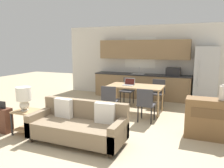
# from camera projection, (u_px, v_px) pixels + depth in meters

# --- Properties ---
(ground_plane) EXTENTS (20.00, 20.00, 0.00)m
(ground_plane) POSITION_uv_depth(u_px,v_px,m) (86.00, 142.00, 4.36)
(ground_plane) COLOR tan
(wall_back) EXTENTS (6.40, 0.07, 2.70)m
(wall_back) POSITION_uv_depth(u_px,v_px,m) (144.00, 61.00, 8.36)
(wall_back) COLOR silver
(wall_back) RESTS_ON ground_plane
(kitchen_counter) EXTENTS (3.57, 0.65, 2.15)m
(kitchen_counter) POSITION_uv_depth(u_px,v_px,m) (142.00, 75.00, 8.16)
(kitchen_counter) COLOR #8E704C
(kitchen_counter) RESTS_ON ground_plane
(refrigerator) EXTENTS (0.73, 0.78, 1.91)m
(refrigerator) POSITION_uv_depth(u_px,v_px,m) (206.00, 76.00, 7.22)
(refrigerator) COLOR #B7BABC
(refrigerator) RESTS_ON ground_plane
(dining_table) EXTENTS (1.58, 0.85, 0.78)m
(dining_table) POSITION_uv_depth(u_px,v_px,m) (136.00, 88.00, 6.37)
(dining_table) COLOR tan
(dining_table) RESTS_ON ground_plane
(couch) EXTENTS (1.92, 0.80, 0.81)m
(couch) POSITION_uv_depth(u_px,v_px,m) (79.00, 125.00, 4.38)
(couch) COLOR #3D2D1E
(couch) RESTS_ON ground_plane
(side_table) EXTENTS (0.47, 0.47, 0.52)m
(side_table) POSITION_uv_depth(u_px,v_px,m) (27.00, 118.00, 4.77)
(side_table) COLOR tan
(side_table) RESTS_ON ground_plane
(table_lamp) EXTENTS (0.31, 0.31, 0.52)m
(table_lamp) POSITION_uv_depth(u_px,v_px,m) (24.00, 97.00, 4.68)
(table_lamp) COLOR silver
(table_lamp) RESTS_ON side_table
(credenza) EXTENTS (1.16, 0.43, 0.84)m
(credenza) POSITION_uv_depth(u_px,v_px,m) (215.00, 119.00, 4.47)
(credenza) COLOR brown
(credenza) RESTS_ON ground_plane
(vase) EXTENTS (0.17, 0.17, 0.31)m
(vase) POSITION_uv_depth(u_px,v_px,m) (224.00, 93.00, 4.35)
(vase) COLOR beige
(vase) RESTS_ON credenza
(dining_chair_near_left) EXTENTS (0.47, 0.47, 0.87)m
(dining_chair_near_left) POSITION_uv_depth(u_px,v_px,m) (110.00, 99.00, 5.89)
(dining_chair_near_left) COLOR #38383D
(dining_chair_near_left) RESTS_ON ground_plane
(dining_chair_far_right) EXTENTS (0.43, 0.43, 0.87)m
(dining_chair_far_right) POSITION_uv_depth(u_px,v_px,m) (158.00, 92.00, 6.91)
(dining_chair_far_right) COLOR #38383D
(dining_chair_far_right) RESTS_ON ground_plane
(dining_chair_far_left) EXTENTS (0.44, 0.44, 0.87)m
(dining_chair_far_left) POSITION_uv_depth(u_px,v_px,m) (128.00, 89.00, 7.32)
(dining_chair_far_left) COLOR #38383D
(dining_chair_far_left) RESTS_ON ground_plane
(dining_chair_near_right) EXTENTS (0.43, 0.43, 0.87)m
(dining_chair_near_right) POSITION_uv_depth(u_px,v_px,m) (146.00, 103.00, 5.48)
(dining_chair_near_right) COLOR #38383D
(dining_chair_near_right) RESTS_ON ground_plane
(laptop) EXTENTS (0.34, 0.28, 0.20)m
(laptop) POSITION_uv_depth(u_px,v_px,m) (129.00, 84.00, 6.42)
(laptop) COLOR #B7BABC
(laptop) RESTS_ON dining_table
(suitcase) EXTENTS (0.43, 0.22, 0.71)m
(suitcase) POSITION_uv_depth(u_px,v_px,m) (2.00, 120.00, 4.87)
(suitcase) COLOR brown
(suitcase) RESTS_ON ground_plane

